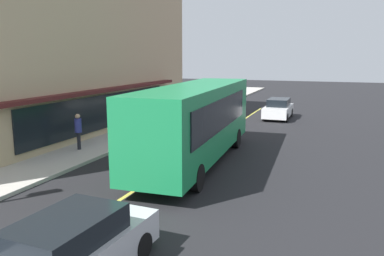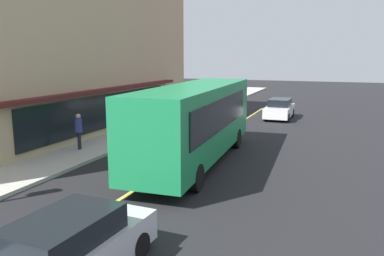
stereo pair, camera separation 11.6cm
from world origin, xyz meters
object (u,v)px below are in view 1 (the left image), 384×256
at_px(bus, 196,120).
at_px(pedestrian_by_curb, 78,128).
at_px(car_silver, 72,250).
at_px(car_white, 278,109).

distance_m(bus, pedestrian_by_curb, 6.22).
height_order(car_silver, pedestrian_by_curb, pedestrian_by_curb).
bearing_deg(pedestrian_by_curb, car_silver, -143.93).
bearing_deg(car_silver, pedestrian_by_curb, 36.07).
relative_size(car_silver, pedestrian_by_curb, 2.43).
height_order(bus, car_silver, bus).
xyz_separation_m(car_silver, pedestrian_by_curb, (9.54, 6.95, 0.50)).
bearing_deg(car_white, bus, 173.81).
bearing_deg(bus, car_white, -6.19).
bearing_deg(car_white, car_silver, 178.18).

